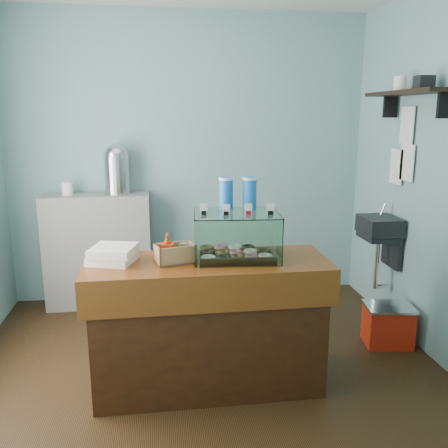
{
  "coord_description": "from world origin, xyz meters",
  "views": [
    {
      "loc": [
        -0.3,
        -3.21,
        1.84
      ],
      "look_at": [
        0.12,
        -0.15,
        1.12
      ],
      "focal_mm": 38.0,
      "sensor_mm": 36.0,
      "label": 1
    }
  ],
  "objects": [
    {
      "name": "room_shell",
      "position": [
        0.03,
        0.01,
        1.71
      ],
      "size": [
        3.54,
        3.04,
        2.82
      ],
      "color": "#76A7AC",
      "rests_on": "ground"
    },
    {
      "name": "condiment_crate",
      "position": [
        -0.22,
        -0.26,
        0.97
      ],
      "size": [
        0.28,
        0.21,
        0.2
      ],
      "rotation": [
        0.0,
        0.0,
        0.27
      ],
      "color": "tan",
      "rests_on": "counter"
    },
    {
      "name": "red_cooler",
      "position": [
        1.51,
        0.14,
        0.17
      ],
      "size": [
        0.42,
        0.34,
        0.33
      ],
      "rotation": [
        0.0,
        0.0,
        -0.15
      ],
      "color": "red",
      "rests_on": "ground"
    },
    {
      "name": "pastry_boxes",
      "position": [
        -0.61,
        -0.2,
        0.95
      ],
      "size": [
        0.34,
        0.34,
        0.11
      ],
      "rotation": [
        0.0,
        0.0,
        -0.3
      ],
      "color": "white",
      "rests_on": "counter"
    },
    {
      "name": "display_case",
      "position": [
        0.2,
        -0.18,
        1.07
      ],
      "size": [
        0.59,
        0.46,
        0.53
      ],
      "rotation": [
        0.0,
        0.0,
        -0.08
      ],
      "color": "#361A10",
      "rests_on": "counter"
    },
    {
      "name": "ground",
      "position": [
        0.0,
        0.0,
        0.0
      ],
      "size": [
        3.5,
        3.5,
        0.0
      ],
      "primitive_type": "plane",
      "color": "black",
      "rests_on": "ground"
    },
    {
      "name": "counter",
      "position": [
        0.0,
        -0.25,
        0.46
      ],
      "size": [
        1.6,
        0.6,
        0.9
      ],
      "color": "#421F0C",
      "rests_on": "ground"
    },
    {
      "name": "back_shelf",
      "position": [
        -0.9,
        1.32,
        0.55
      ],
      "size": [
        1.0,
        0.32,
        1.1
      ],
      "primitive_type": "cube",
      "color": "gray",
      "rests_on": "ground"
    },
    {
      "name": "coffee_urn",
      "position": [
        -0.69,
        1.33,
        1.35
      ],
      "size": [
        0.26,
        0.26,
        0.47
      ],
      "color": "silver",
      "rests_on": "back_shelf"
    }
  ]
}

